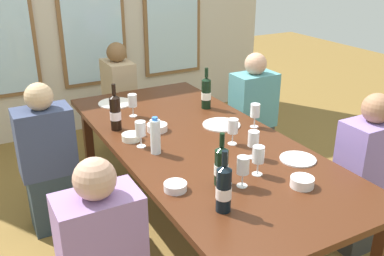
{
  "coord_description": "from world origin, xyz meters",
  "views": [
    {
      "loc": [
        -1.3,
        -2.3,
        1.93
      ],
      "look_at": [
        0.0,
        0.1,
        0.79
      ],
      "focal_mm": 40.54,
      "sensor_mm": 36.0,
      "label": 1
    }
  ],
  "objects_px": {
    "dining_table": "(199,148)",
    "wine_glass_2": "(233,127)",
    "wine_glass_3": "(243,167)",
    "wine_bottle_1": "(224,188)",
    "wine_glass_1": "(140,129)",
    "wine_glass_0": "(258,155)",
    "seated_person_3": "(365,178)",
    "white_plate_1": "(115,103)",
    "white_plate_2": "(298,159)",
    "tasting_bowl_3": "(302,182)",
    "wine_glass_6": "(253,140)",
    "seated_person_0": "(48,162)",
    "seated_person_1": "(253,117)",
    "tasting_bowl_1": "(175,187)",
    "white_plate_0": "(221,125)",
    "wine_bottle_0": "(115,112)",
    "wine_bottle_3": "(206,93)",
    "water_bottle": "(155,136)",
    "tasting_bowl_2": "(131,137)",
    "wine_glass_4": "(255,111)",
    "wine_bottle_2": "(221,166)",
    "seated_person_4": "(120,101)",
    "wine_glass_5": "(132,102)",
    "tasting_bowl_0": "(157,127)"
  },
  "relations": [
    {
      "from": "dining_table",
      "to": "wine_glass_2",
      "type": "relative_size",
      "value": 14.25
    },
    {
      "from": "wine_glass_3",
      "to": "wine_bottle_1",
      "type": "bearing_deg",
      "value": -145.4
    },
    {
      "from": "wine_glass_1",
      "to": "wine_glass_0",
      "type": "bearing_deg",
      "value": -56.57
    },
    {
      "from": "seated_person_3",
      "to": "white_plate_1",
      "type": "bearing_deg",
      "value": 125.41
    },
    {
      "from": "white_plate_2",
      "to": "tasting_bowl_3",
      "type": "relative_size",
      "value": 1.7
    },
    {
      "from": "white_plate_2",
      "to": "wine_glass_6",
      "type": "height_order",
      "value": "wine_glass_6"
    },
    {
      "from": "white_plate_2",
      "to": "seated_person_0",
      "type": "relative_size",
      "value": 0.2
    },
    {
      "from": "wine_glass_6",
      "to": "seated_person_1",
      "type": "relative_size",
      "value": 0.16
    },
    {
      "from": "tasting_bowl_1",
      "to": "wine_glass_0",
      "type": "xyz_separation_m",
      "value": [
        0.48,
        -0.07,
        0.1
      ]
    },
    {
      "from": "dining_table",
      "to": "seated_person_0",
      "type": "bearing_deg",
      "value": 146.77
    },
    {
      "from": "white_plate_2",
      "to": "seated_person_3",
      "type": "xyz_separation_m",
      "value": [
        0.51,
        -0.1,
        -0.22
      ]
    },
    {
      "from": "dining_table",
      "to": "white_plate_1",
      "type": "height_order",
      "value": "white_plate_1"
    },
    {
      "from": "white_plate_2",
      "to": "wine_glass_2",
      "type": "height_order",
      "value": "wine_glass_2"
    },
    {
      "from": "white_plate_0",
      "to": "wine_glass_3",
      "type": "relative_size",
      "value": 1.57
    },
    {
      "from": "wine_bottle_0",
      "to": "wine_bottle_1",
      "type": "relative_size",
      "value": 1.04
    },
    {
      "from": "seated_person_1",
      "to": "seated_person_3",
      "type": "bearing_deg",
      "value": -90.0
    },
    {
      "from": "wine_glass_6",
      "to": "seated_person_0",
      "type": "xyz_separation_m",
      "value": [
        -1.05,
        0.97,
        -0.33
      ]
    },
    {
      "from": "wine_bottle_0",
      "to": "seated_person_3",
      "type": "xyz_separation_m",
      "value": [
        1.32,
        -1.08,
        -0.34
      ]
    },
    {
      "from": "wine_bottle_3",
      "to": "wine_glass_0",
      "type": "relative_size",
      "value": 1.89
    },
    {
      "from": "wine_bottle_1",
      "to": "wine_glass_1",
      "type": "xyz_separation_m",
      "value": [
        -0.07,
        0.87,
        -0.0
      ]
    },
    {
      "from": "tasting_bowl_3",
      "to": "water_bottle",
      "type": "relative_size",
      "value": 0.53
    },
    {
      "from": "water_bottle",
      "to": "wine_glass_6",
      "type": "xyz_separation_m",
      "value": [
        0.49,
        -0.34,
        0.0
      ]
    },
    {
      "from": "dining_table",
      "to": "tasting_bowl_2",
      "type": "relative_size",
      "value": 19.22
    },
    {
      "from": "wine_glass_4",
      "to": "wine_glass_6",
      "type": "bearing_deg",
      "value": -127.39
    },
    {
      "from": "white_plate_0",
      "to": "wine_glass_0",
      "type": "xyz_separation_m",
      "value": [
        -0.21,
        -0.72,
        0.12
      ]
    },
    {
      "from": "wine_bottle_3",
      "to": "seated_person_3",
      "type": "distance_m",
      "value": 1.32
    },
    {
      "from": "wine_bottle_2",
      "to": "seated_person_4",
      "type": "distance_m",
      "value": 2.19
    },
    {
      "from": "dining_table",
      "to": "wine_glass_3",
      "type": "xyz_separation_m",
      "value": [
        -0.09,
        -0.64,
        0.18
      ]
    },
    {
      "from": "white_plate_0",
      "to": "seated_person_3",
      "type": "height_order",
      "value": "seated_person_3"
    },
    {
      "from": "tasting_bowl_1",
      "to": "seated_person_1",
      "type": "height_order",
      "value": "seated_person_1"
    },
    {
      "from": "white_plate_1",
      "to": "wine_glass_1",
      "type": "distance_m",
      "value": 0.89
    },
    {
      "from": "wine_bottle_1",
      "to": "tasting_bowl_1",
      "type": "distance_m",
      "value": 0.32
    },
    {
      "from": "wine_bottle_1",
      "to": "wine_glass_5",
      "type": "xyz_separation_m",
      "value": [
        0.08,
        1.41,
        -0.01
      ]
    },
    {
      "from": "tasting_bowl_0",
      "to": "wine_glass_1",
      "type": "relative_size",
      "value": 0.83
    },
    {
      "from": "wine_bottle_0",
      "to": "water_bottle",
      "type": "height_order",
      "value": "wine_bottle_0"
    },
    {
      "from": "seated_person_0",
      "to": "seated_person_1",
      "type": "distance_m",
      "value": 1.79
    },
    {
      "from": "seated_person_3",
      "to": "wine_glass_4",
      "type": "bearing_deg",
      "value": 123.68
    },
    {
      "from": "wine_glass_6",
      "to": "seated_person_3",
      "type": "bearing_deg",
      "value": -19.47
    },
    {
      "from": "white_plate_1",
      "to": "seated_person_3",
      "type": "xyz_separation_m",
      "value": [
        1.14,
        -1.61,
        -0.22
      ]
    },
    {
      "from": "wine_glass_3",
      "to": "wine_glass_6",
      "type": "relative_size",
      "value": 1.0
    },
    {
      "from": "wine_bottle_2",
      "to": "wine_glass_0",
      "type": "height_order",
      "value": "wine_bottle_2"
    },
    {
      "from": "white_plate_2",
      "to": "tasting_bowl_0",
      "type": "distance_m",
      "value": 1.0
    },
    {
      "from": "water_bottle",
      "to": "seated_person_0",
      "type": "height_order",
      "value": "seated_person_0"
    },
    {
      "from": "wine_glass_3",
      "to": "seated_person_0",
      "type": "height_order",
      "value": "seated_person_0"
    },
    {
      "from": "white_plate_0",
      "to": "tasting_bowl_0",
      "type": "distance_m",
      "value": 0.47
    },
    {
      "from": "wine_glass_4",
      "to": "wine_glass_3",
      "type": "bearing_deg",
      "value": -130.51
    },
    {
      "from": "white_plate_0",
      "to": "wine_glass_2",
      "type": "xyz_separation_m",
      "value": [
        -0.11,
        -0.31,
        0.11
      ]
    },
    {
      "from": "tasting_bowl_1",
      "to": "seated_person_0",
      "type": "relative_size",
      "value": 0.11
    },
    {
      "from": "wine_bottle_3",
      "to": "seated_person_3",
      "type": "height_order",
      "value": "seated_person_3"
    },
    {
      "from": "wine_bottle_1",
      "to": "wine_bottle_2",
      "type": "bearing_deg",
      "value": 60.42
    }
  ]
}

